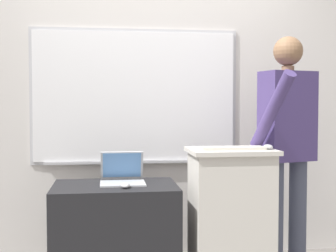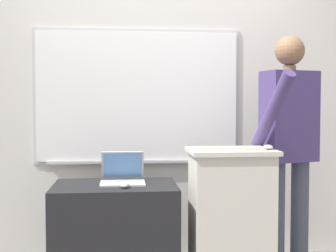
{
  "view_description": "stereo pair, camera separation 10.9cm",
  "coord_description": "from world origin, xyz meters",
  "views": [
    {
      "loc": [
        -0.38,
        -2.76,
        1.29
      ],
      "look_at": [
        0.05,
        0.48,
        1.13
      ],
      "focal_mm": 50.0,
      "sensor_mm": 36.0,
      "label": 1
    },
    {
      "loc": [
        -0.27,
        -2.77,
        1.29
      ],
      "look_at": [
        0.05,
        0.48,
        1.13
      ],
      "focal_mm": 50.0,
      "sensor_mm": 36.0,
      "label": 2
    }
  ],
  "objects": [
    {
      "name": "computer_mouse_by_keyboard",
      "position": [
        0.71,
        0.3,
        0.99
      ],
      "size": [
        0.06,
        0.1,
        0.03
      ],
      "color": "#BCBCC1",
      "rests_on": "lectern_podium"
    },
    {
      "name": "side_desk",
      "position": [
        -0.33,
        0.46,
        0.37
      ],
      "size": [
        0.85,
        0.58,
        0.73
      ],
      "color": "black",
      "rests_on": "ground_plane"
    },
    {
      "name": "wireless_keyboard",
      "position": [
        0.47,
        0.31,
        0.99
      ],
      "size": [
        0.44,
        0.15,
        0.02
      ],
      "color": "beige",
      "rests_on": "lectern_podium"
    },
    {
      "name": "lectern_podium",
      "position": [
        0.47,
        0.37,
        0.49
      ],
      "size": [
        0.58,
        0.45,
        0.98
      ],
      "color": "beige",
      "rests_on": "ground_plane"
    },
    {
      "name": "laptop",
      "position": [
        -0.27,
        0.56,
        0.79
      ],
      "size": [
        0.31,
        0.31,
        0.21
      ],
      "color": "#B7BABF",
      "rests_on": "side_desk"
    },
    {
      "name": "back_wall",
      "position": [
        -0.0,
        1.18,
        1.39
      ],
      "size": [
        6.4,
        0.17,
        2.78
      ],
      "color": "silver",
      "rests_on": "ground_plane"
    },
    {
      "name": "computer_mouse_by_laptop",
      "position": [
        -0.26,
        0.33,
        0.75
      ],
      "size": [
        0.06,
        0.1,
        0.03
      ],
      "color": "#BCBCC1",
      "rests_on": "side_desk"
    },
    {
      "name": "person_presenter",
      "position": [
        0.93,
        0.51,
        1.03
      ],
      "size": [
        0.56,
        0.63,
        1.78
      ],
      "rotation": [
        0.0,
        0.0,
        0.27
      ],
      "color": "#474C60",
      "rests_on": "ground_plane"
    }
  ]
}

